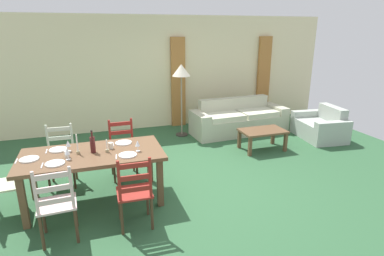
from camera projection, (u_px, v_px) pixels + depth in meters
name	position (u px, v px, depth m)	size (l,w,h in m)	color
ground_plane	(185.00, 184.00, 5.04)	(9.60, 9.60, 0.02)	#2B5634
wall_far	(145.00, 73.00, 7.63)	(9.60, 0.16, 2.70)	beige
curtain_panel_left	(178.00, 83.00, 7.81)	(0.35, 0.08, 2.20)	#AE7136
curtain_panel_right	(263.00, 78.00, 8.52)	(0.35, 0.08, 2.20)	#AE7136
dining_table	(93.00, 159.00, 4.32)	(1.90, 0.96, 0.75)	brown
dining_chair_near_left	(57.00, 204.00, 3.55)	(0.44, 0.42, 0.96)	beige
dining_chair_near_right	(135.00, 192.00, 3.81)	(0.43, 0.41, 0.96)	maroon
dining_chair_far_left	(61.00, 156.00, 4.91)	(0.44, 0.42, 0.96)	beige
dining_chair_far_right	(123.00, 149.00, 5.19)	(0.43, 0.41, 0.96)	maroon
dinner_plate_near_left	(55.00, 163.00, 3.93)	(0.24, 0.24, 0.02)	white
fork_near_left	(42.00, 165.00, 3.89)	(0.02, 0.17, 0.01)	silver
dinner_plate_near_right	(128.00, 155.00, 4.20)	(0.24, 0.24, 0.02)	white
fork_near_right	(116.00, 157.00, 4.16)	(0.02, 0.17, 0.01)	silver
dinner_plate_far_left	(58.00, 150.00, 4.39)	(0.24, 0.24, 0.02)	white
fork_far_left	(46.00, 151.00, 4.35)	(0.02, 0.17, 0.01)	silver
dinner_plate_far_right	(123.00, 143.00, 4.66)	(0.24, 0.24, 0.02)	white
fork_far_right	(113.00, 144.00, 4.61)	(0.02, 0.17, 0.01)	silver
dinner_plate_head_west	(29.00, 159.00, 4.06)	(0.24, 0.24, 0.02)	white
fork_head_west	(16.00, 161.00, 4.02)	(0.02, 0.17, 0.01)	silver
wine_bottle	(93.00, 144.00, 4.28)	(0.07, 0.07, 0.32)	#471919
wine_glass_near_left	(67.00, 152.00, 4.04)	(0.06, 0.06, 0.16)	white
wine_glass_near_right	(137.00, 144.00, 4.32)	(0.06, 0.06, 0.16)	white
wine_glass_far_left	(68.00, 144.00, 4.32)	(0.06, 0.06, 0.16)	white
coffee_cup_primary	(111.00, 146.00, 4.44)	(0.07, 0.07, 0.09)	beige
coffee_cup_secondary	(67.00, 154.00, 4.13)	(0.07, 0.07, 0.09)	beige
candle_tall	(78.00, 148.00, 4.24)	(0.05, 0.05, 0.28)	#998C66
candle_short	(107.00, 149.00, 4.31)	(0.05, 0.05, 0.19)	#998C66
couch	(238.00, 120.00, 7.52)	(2.33, 0.94, 0.80)	#B5B69B
coffee_table	(263.00, 133.00, 6.38)	(0.90, 0.56, 0.42)	brown
armchair_upholstered	(322.00, 127.00, 7.13)	(0.92, 1.24, 0.72)	#A5AFA4
standing_lamp	(181.00, 75.00, 6.95)	(0.40, 0.40, 1.64)	#332D28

